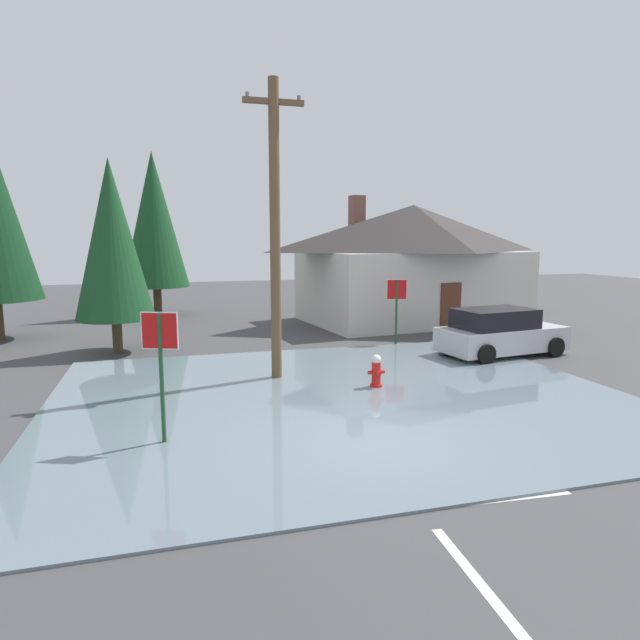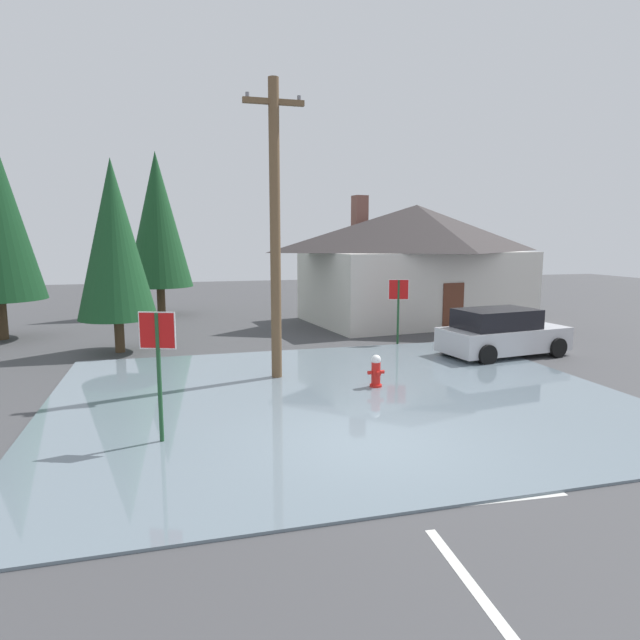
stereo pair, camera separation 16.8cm
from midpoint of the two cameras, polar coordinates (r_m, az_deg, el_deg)
The scene contains 12 objects.
ground_plane at distance 10.58m, azimuth 6.14°, elevation -13.07°, with size 80.00×80.00×0.10m, color #424244.
flood_puddle at distance 13.41m, azimuth 2.55°, elevation -7.99°, with size 13.68×11.34×0.05m, color slate.
lane_stop_bar at distance 8.54m, azimuth 12.02°, elevation -18.36°, with size 4.31×0.30×0.01m, color silver.
lane_center_stripe at distance 6.62m, azimuth 18.77°, elevation -27.40°, with size 3.47×0.14×0.01m, color silver.
stop_sign_near at distance 10.47m, azimuth -16.11°, elevation -3.12°, with size 0.65×0.26×2.51m.
fire_hydrant at distance 14.16m, azimuth 6.20°, elevation -5.42°, with size 0.44×0.38×0.88m.
utility_pole at distance 14.70m, azimuth -4.38°, elevation 9.64°, with size 1.60×0.28×7.90m.
stop_sign_far at distance 19.93m, azimuth 8.43°, elevation 2.29°, with size 0.72×0.21×2.37m.
house at distance 25.65m, azimuth 10.11°, elevation 6.04°, with size 10.89×7.62×5.75m.
parked_car at distance 18.87m, azimuth 18.67°, elevation -1.33°, with size 4.40×2.49×1.56m.
pine_tree_tall_left at distance 19.38m, azimuth -20.46°, elevation 7.85°, with size 2.57×2.57×6.42m.
pine_tree_short_left at distance 28.29m, azimuth -16.43°, elevation 9.98°, with size 3.20×3.20×7.99m.
Camera 2 is at (-3.54, -9.17, 3.85)m, focal length 30.65 mm.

